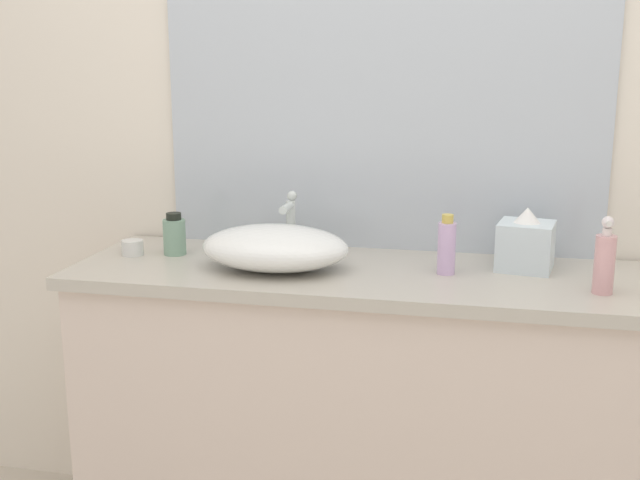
{
  "coord_description": "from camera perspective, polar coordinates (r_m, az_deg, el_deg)",
  "views": [
    {
      "loc": [
        0.21,
        -1.53,
        1.42
      ],
      "look_at": [
        -0.21,
        0.42,
        0.96
      ],
      "focal_mm": 43.63,
      "sensor_mm": 36.0,
      "label": 1
    }
  ],
  "objects": [
    {
      "name": "candle_jar",
      "position": [
        2.27,
        -13.59,
        -0.55
      ],
      "size": [
        0.06,
        0.06,
        0.04
      ],
      "primitive_type": "cylinder",
      "color": "silver",
      "rests_on": "vanity_counter"
    },
    {
      "name": "soap_dispenser",
      "position": [
        1.95,
        20.15,
        -1.44
      ],
      "size": [
        0.05,
        0.05,
        0.19
      ],
      "color": "#D79EA0",
      "rests_on": "vanity_counter"
    },
    {
      "name": "bathroom_wall_rear",
      "position": [
        2.27,
        6.99,
        9.95
      ],
      "size": [
        6.0,
        0.06,
        2.6
      ],
      "primitive_type": "cube",
      "color": "silver",
      "rests_on": "ground"
    },
    {
      "name": "sink_basin",
      "position": [
        2.05,
        -3.32,
        -0.56
      ],
      "size": [
        0.39,
        0.28,
        0.12
      ],
      "primitive_type": "ellipsoid",
      "color": "white",
      "rests_on": "vanity_counter"
    },
    {
      "name": "perfume_bottle",
      "position": [
        2.03,
        9.27,
        -0.48
      ],
      "size": [
        0.05,
        0.05,
        0.16
      ],
      "color": "#CDABDA",
      "rests_on": "vanity_counter"
    },
    {
      "name": "faucet",
      "position": [
        2.2,
        -2.21,
        1.59
      ],
      "size": [
        0.03,
        0.12,
        0.18
      ],
      "color": "silver",
      "rests_on": "vanity_counter"
    },
    {
      "name": "wall_mirror_panel",
      "position": [
        2.24,
        4.53,
        11.72
      ],
      "size": [
        1.26,
        0.01,
        0.98
      ],
      "primitive_type": "cube",
      "color": "#B2BCC6",
      "rests_on": "vanity_counter"
    },
    {
      "name": "lotion_bottle",
      "position": [
        2.25,
        -10.63,
        0.33
      ],
      "size": [
        0.06,
        0.06,
        0.12
      ],
      "color": "gray",
      "rests_on": "vanity_counter"
    },
    {
      "name": "tissue_box",
      "position": [
        2.12,
        14.86,
        -0.22
      ],
      "size": [
        0.16,
        0.16,
        0.17
      ],
      "color": "silver",
      "rests_on": "vanity_counter"
    },
    {
      "name": "vanity_counter",
      "position": [
        2.22,
        3.16,
        -13.18
      ],
      "size": [
        1.56,
        0.51,
        0.88
      ],
      "color": "beige",
      "rests_on": "ground"
    }
  ]
}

